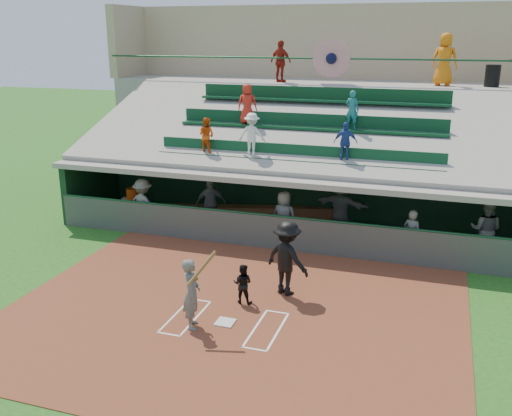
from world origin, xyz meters
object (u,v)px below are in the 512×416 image
(catcher, at_px, (243,284))
(white_table, at_px, (133,210))
(water_cooler, at_px, (132,194))
(home_plate, at_px, (225,322))
(trash_bin, at_px, (492,76))
(batter_at_plate, at_px, (192,293))

(catcher, distance_m, white_table, 7.82)
(water_cooler, bearing_deg, home_plate, -45.94)
(home_plate, height_order, catcher, catcher)
(water_cooler, bearing_deg, catcher, -39.89)
(catcher, xyz_separation_m, white_table, (-6.00, 5.01, -0.11))
(white_table, xyz_separation_m, water_cooler, (0.03, -0.01, 0.60))
(home_plate, xyz_separation_m, trash_bin, (6.08, 12.71, 4.98))
(white_table, xyz_separation_m, trash_bin, (12.05, 6.56, 4.59))
(white_table, height_order, water_cooler, water_cooler)
(home_plate, relative_size, water_cooler, 1.02)
(batter_at_plate, distance_m, white_table, 8.44)
(catcher, bearing_deg, white_table, -43.23)
(batter_at_plate, height_order, catcher, batter_at_plate)
(catcher, height_order, water_cooler, water_cooler)
(catcher, height_order, white_table, catcher)
(batter_at_plate, height_order, water_cooler, batter_at_plate)
(trash_bin, bearing_deg, white_table, -151.44)
(home_plate, height_order, white_table, white_table)
(batter_at_plate, xyz_separation_m, trash_bin, (6.74, 13.10, 4.14))
(catcher, relative_size, trash_bin, 1.24)
(home_plate, bearing_deg, batter_at_plate, -148.62)
(white_table, bearing_deg, trash_bin, 14.97)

